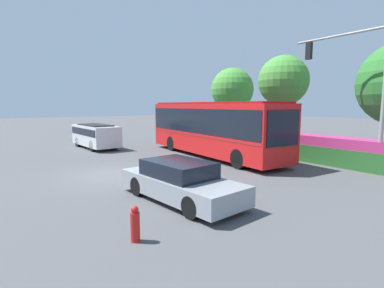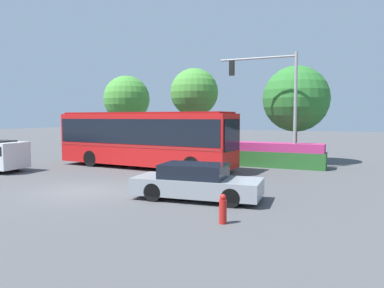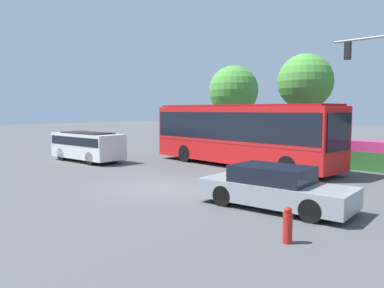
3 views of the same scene
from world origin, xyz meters
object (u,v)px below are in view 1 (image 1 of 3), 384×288
at_px(city_bus, 212,126).
at_px(sedan_foreground, 180,182).
at_px(street_tree_left, 232,90).
at_px(fire_hydrant, 135,224).
at_px(traffic_light_pole, 360,77).
at_px(street_tree_centre, 283,81).
at_px(suv_left_lane, 96,134).

bearing_deg(city_bus, sedan_foreground, -42.39).
distance_m(street_tree_left, fire_hydrant, 22.66).
distance_m(traffic_light_pole, fire_hydrant, 12.71).
height_order(traffic_light_pole, fire_hydrant, traffic_light_pole).
bearing_deg(fire_hydrant, street_tree_centre, 116.39).
bearing_deg(traffic_light_pole, sedan_foreground, 83.60).
height_order(street_tree_left, street_tree_centre, street_tree_centre).
height_order(city_bus, fire_hydrant, city_bus).
bearing_deg(suv_left_lane, fire_hydrant, -17.71).
bearing_deg(sedan_foreground, suv_left_lane, 167.82).
relative_size(city_bus, street_tree_left, 1.73).
relative_size(traffic_light_pole, fire_hydrant, 7.91).
relative_size(street_tree_centre, fire_hydrant, 7.68).
bearing_deg(traffic_light_pole, street_tree_centre, -23.57).
bearing_deg(traffic_light_pole, suv_left_lane, 27.65).
relative_size(traffic_light_pole, street_tree_left, 1.03).
bearing_deg(street_tree_centre, street_tree_left, 164.86).
bearing_deg(suv_left_lane, traffic_light_pole, 24.89).
height_order(city_bus, street_tree_left, street_tree_left).
bearing_deg(suv_left_lane, street_tree_left, 82.04).
bearing_deg(street_tree_centre, suv_left_lane, -128.20).
bearing_deg(street_tree_left, city_bus, -50.18).
bearing_deg(sedan_foreground, traffic_light_pole, 78.34).
relative_size(suv_left_lane, street_tree_centre, 0.78).
height_order(traffic_light_pole, street_tree_centre, traffic_light_pole).
distance_m(sedan_foreground, traffic_light_pole, 10.29).
distance_m(city_bus, suv_left_lane, 9.09).
distance_m(city_bus, street_tree_centre, 6.62).
relative_size(traffic_light_pole, street_tree_centre, 1.03).
distance_m(city_bus, fire_hydrant, 12.15).
bearing_deg(suv_left_lane, city_bus, 28.97).
height_order(suv_left_lane, fire_hydrant, suv_left_lane).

